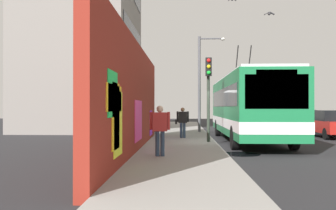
% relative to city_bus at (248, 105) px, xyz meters
% --- Properties ---
extents(ground_plane, '(80.00, 80.00, 0.00)m').
position_rel_city_bus_xyz_m(ground_plane, '(-1.59, 1.80, -1.85)').
color(ground_plane, '#232326').
extents(sidewalk_slab, '(48.00, 3.20, 0.15)m').
position_rel_city_bus_xyz_m(sidewalk_slab, '(-1.59, 3.40, -1.77)').
color(sidewalk_slab, gray).
rests_on(sidewalk_slab, ground_plane).
extents(graffiti_wall, '(15.27, 0.32, 4.16)m').
position_rel_city_bus_xyz_m(graffiti_wall, '(-4.98, 5.15, 0.22)').
color(graffiti_wall, maroon).
rests_on(graffiti_wall, ground_plane).
extents(building_far_left, '(11.22, 7.60, 16.86)m').
position_rel_city_bus_xyz_m(building_far_left, '(9.73, 11.00, 6.58)').
color(building_far_left, gray).
rests_on(building_far_left, ground_plane).
extents(city_bus, '(11.55, 2.69, 5.11)m').
position_rel_city_bus_xyz_m(city_bus, '(0.00, 0.00, 0.00)').
color(city_bus, '#19723F').
rests_on(city_bus, ground_plane).
extents(parked_car_red, '(4.35, 1.80, 1.58)m').
position_rel_city_bus_xyz_m(parked_car_red, '(2.76, -5.20, -1.02)').
color(parked_car_red, '#B21E19').
rests_on(parked_car_red, ground_plane).
extents(parked_car_navy, '(4.28, 1.77, 1.58)m').
position_rel_city_bus_xyz_m(parked_car_navy, '(8.53, -5.20, -1.02)').
color(parked_car_navy, navy).
rests_on(parked_car_navy, ground_plane).
extents(parked_car_black, '(4.56, 1.94, 1.58)m').
position_rel_city_bus_xyz_m(parked_car_black, '(14.87, -5.20, -1.01)').
color(parked_car_black, black).
rests_on(parked_car_black, ground_plane).
extents(pedestrian_midblock, '(0.22, 0.72, 1.59)m').
position_rel_city_bus_xyz_m(pedestrian_midblock, '(0.49, 3.35, -0.78)').
color(pedestrian_midblock, '#2D3F59').
rests_on(pedestrian_midblock, sidewalk_slab).
extents(pedestrian_near_wall, '(0.22, 0.67, 1.66)m').
position_rel_city_bus_xyz_m(pedestrian_near_wall, '(-6.95, 4.09, -0.73)').
color(pedestrian_near_wall, '#2D3F59').
rests_on(pedestrian_near_wall, sidewalk_slab).
extents(traffic_light, '(0.49, 0.28, 3.92)m').
position_rel_city_bus_xyz_m(traffic_light, '(-1.84, 2.15, 0.95)').
color(traffic_light, '#2D382D').
rests_on(traffic_light, sidewalk_slab).
extents(street_lamp, '(0.44, 1.79, 6.28)m').
position_rel_city_bus_xyz_m(street_lamp, '(5.44, 2.04, 1.93)').
color(street_lamp, '#4C4C51').
rests_on(street_lamp, sidewalk_slab).
extents(flying_pigeons, '(4.43, 4.19, 2.66)m').
position_rel_city_bus_xyz_m(flying_pigeons, '(2.86, 0.55, 6.22)').
color(flying_pigeons, gray).
extents(curbside_puddle, '(1.51, 1.51, 0.00)m').
position_rel_city_bus_xyz_m(curbside_puddle, '(-5.12, 1.20, -1.85)').
color(curbside_puddle, black).
rests_on(curbside_puddle, ground_plane).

